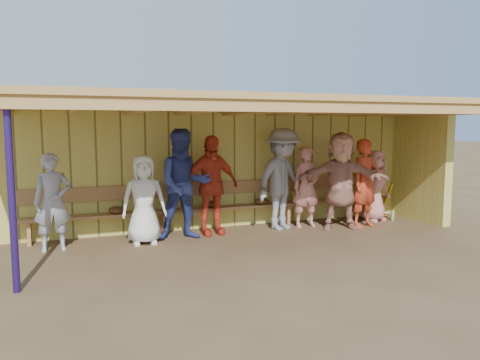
# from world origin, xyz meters

# --- Properties ---
(ground) EXTENTS (90.00, 90.00, 0.00)m
(ground) POSITION_xyz_m (0.00, 0.00, 0.00)
(ground) COLOR brown
(ground) RESTS_ON ground
(player_a) EXTENTS (0.61, 0.43, 1.61)m
(player_a) POSITION_xyz_m (-3.19, 0.50, 0.80)
(player_a) COLOR #9B9AA3
(player_a) RESTS_ON ground
(player_b) EXTENTS (0.77, 0.52, 1.54)m
(player_b) POSITION_xyz_m (-1.74, 0.43, 0.77)
(player_b) COLOR white
(player_b) RESTS_ON ground
(player_c) EXTENTS (1.02, 0.83, 1.98)m
(player_c) POSITION_xyz_m (-1.00, 0.54, 0.99)
(player_c) COLOR navy
(player_c) RESTS_ON ground
(player_d) EXTENTS (1.13, 0.55, 1.86)m
(player_d) POSITION_xyz_m (-0.45, 0.72, 0.93)
(player_d) COLOR red
(player_d) RESTS_ON ground
(player_e) EXTENTS (1.47, 1.17, 1.99)m
(player_e) POSITION_xyz_m (0.99, 0.63, 0.99)
(player_e) COLOR gray
(player_e) RESTS_ON ground
(player_f) EXTENTS (1.87, 1.13, 1.92)m
(player_f) POSITION_xyz_m (2.09, 0.26, 0.96)
(player_f) COLOR tan
(player_f) RESTS_ON ground
(player_g) EXTENTS (0.73, 0.56, 1.77)m
(player_g) POSITION_xyz_m (2.64, 0.24, 0.89)
(player_g) COLOR red
(player_g) RESTS_ON ground
(player_h) EXTENTS (0.85, 0.67, 1.52)m
(player_h) POSITION_xyz_m (3.19, 0.66, 0.76)
(player_h) COLOR tan
(player_h) RESTS_ON ground
(player_extra) EXTENTS (0.62, 0.44, 1.62)m
(player_extra) POSITION_xyz_m (1.54, 0.65, 0.81)
(player_extra) COLOR tan
(player_extra) RESTS_ON ground
(dugout_structure) EXTENTS (8.80, 3.20, 2.50)m
(dugout_structure) POSITION_xyz_m (0.39, 0.69, 1.69)
(dugout_structure) COLOR #CDC057
(dugout_structure) RESTS_ON ground
(bench) EXTENTS (7.60, 0.34, 0.93)m
(bench) POSITION_xyz_m (0.00, 1.12, 0.53)
(bench) COLOR #B17D4B
(bench) RESTS_ON ground
(dugout_equipment) EXTENTS (6.00, 0.62, 0.80)m
(dugout_equipment) POSITION_xyz_m (0.13, 0.99, 0.49)
(dugout_equipment) COLOR gold
(dugout_equipment) RESTS_ON ground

